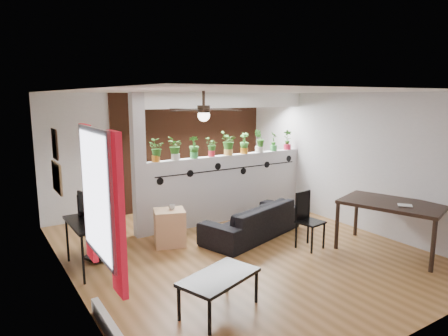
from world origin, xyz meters
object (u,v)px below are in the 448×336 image
Objects in this scene: potted_plant_5 at (244,143)px; cube_shelf at (170,227)px; potted_plant_1 at (175,148)px; potted_plant_0 at (156,150)px; potted_plant_2 at (194,147)px; potted_plant_4 at (228,143)px; potted_plant_6 at (259,140)px; cup at (172,207)px; dining_table at (392,208)px; sofa at (252,221)px; computer_desk at (89,226)px; folding_chair at (306,215)px; ceiling_fan at (204,112)px; potted_plant_8 at (287,139)px; potted_plant_7 at (274,141)px; office_chair at (97,230)px; potted_plant_3 at (212,147)px; coffee_table at (219,279)px.

cube_shelf is at bearing -161.46° from potted_plant_5.
potted_plant_1 is at bearing 73.97° from cube_shelf.
potted_plant_2 is at bearing -0.00° from potted_plant_0.
potted_plant_6 is at bearing 0.00° from potted_plant_4.
cup is at bearing -163.98° from potted_plant_6.
cube_shelf is (-2.44, -0.69, -1.29)m from potted_plant_6.
potted_plant_6 reaches higher than dining_table.
computer_desk is at bearing -19.90° from sofa.
dining_table is 1.83× the size of folding_chair.
ceiling_fan is 2.36m from computer_desk.
potted_plant_1 is 0.44× the size of computer_desk.
potted_plant_0 is at bearing -55.05° from sofa.
cube_shelf is at bearing -168.00° from potted_plant_8.
potted_plant_6 reaches higher than folding_chair.
potted_plant_1 is at bearing -180.00° from potted_plant_8.
dining_table reaches higher than computer_desk.
computer_desk is (-3.05, -0.94, -0.94)m from potted_plant_4.
potted_plant_7 reaches higher than office_chair.
office_chair is (-1.28, -0.58, -1.12)m from potted_plant_0.
potted_plant_8 is (1.58, 0.00, -0.02)m from potted_plant_4.
ceiling_fan reaches higher than cup.
dining_table is at bearing -21.30° from ceiling_fan.
sofa is at bearing -38.27° from potted_plant_0.
folding_chair is at bearing 138.58° from dining_table.
potted_plant_5 is at bearing 180.00° from potted_plant_8.
potted_plant_7 is at bearing 32.88° from ceiling_fan.
potted_plant_5 is at bearing 180.00° from potted_plant_7.
cube_shelf is at bearing -32.24° from sofa.
potted_plant_2 is at bearing 65.77° from ceiling_fan.
cube_shelf is (-2.05, -0.69, -1.27)m from potted_plant_5.
potted_plant_3 reaches higher than dining_table.
potted_plant_6 reaches higher than potted_plant_5.
sofa is 1.81× the size of coffee_table.
potted_plant_7 is at bearing -0.00° from potted_plant_0.
potted_plant_4 reaches higher than potted_plant_7.
computer_desk is at bearing -118.51° from office_chair.
cup is (-2.79, -0.69, -0.91)m from potted_plant_7.
potted_plant_5 is 1.79m from sofa.
sofa is at bearing 2.85° from cube_shelf.
potted_plant_6 reaches higher than cube_shelf.
potted_plant_1 is 0.79m from potted_plant_3.
cup is at bearing 90.25° from ceiling_fan.
potted_plant_6 reaches higher than coffee_table.
cup is at bearing -150.39° from potted_plant_3.
potted_plant_1 is 0.43× the size of office_chair.
cube_shelf is 0.35× the size of dining_table.
potted_plant_7 is at bearing 0.00° from potted_plant_4.
potted_plant_5 reaches higher than folding_chair.
potted_plant_7 is (2.79, 1.80, -0.74)m from ceiling_fan.
ceiling_fan is at bearing -147.12° from potted_plant_7.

